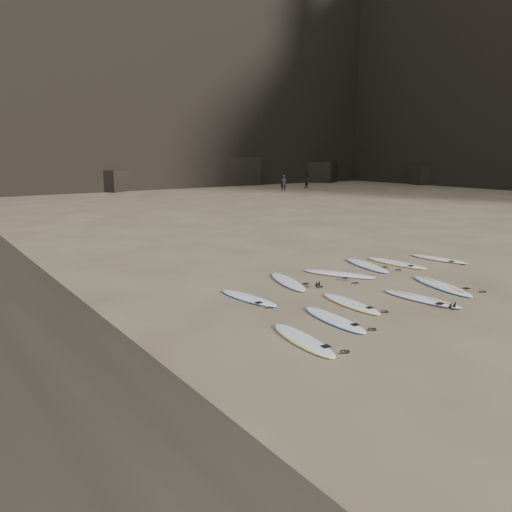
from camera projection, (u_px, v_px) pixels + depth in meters
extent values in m
plane|color=#897559|center=(377.00, 303.00, 14.61)|extent=(240.00, 240.00, 0.00)
cube|color=black|center=(77.00, 27.00, 63.99)|extent=(170.00, 32.00, 40.00)
cube|color=black|center=(111.00, 181.00, 54.79)|extent=(4.23, 4.46, 2.33)
cube|color=black|center=(235.00, 171.00, 65.09)|extent=(5.95, 5.19, 3.59)
cube|color=black|center=(319.00, 172.00, 70.95)|extent=(5.31, 5.56, 2.88)
cube|color=black|center=(426.00, 175.00, 65.96)|extent=(4.39, 4.01, 2.41)
ellipsoid|color=white|center=(303.00, 340.00, 11.64)|extent=(0.90, 2.49, 0.09)
ellipsoid|color=white|center=(334.00, 319.00, 13.05)|extent=(0.83, 2.47, 0.09)
ellipsoid|color=white|center=(351.00, 303.00, 14.41)|extent=(0.77, 2.42, 0.09)
ellipsoid|color=white|center=(421.00, 298.00, 14.88)|extent=(0.88, 2.55, 0.09)
ellipsoid|color=white|center=(441.00, 286.00, 16.28)|extent=(1.40, 2.82, 0.10)
ellipsoid|color=white|center=(248.00, 298.00, 14.96)|extent=(0.89, 2.41, 0.08)
ellipsoid|color=white|center=(288.00, 281.00, 16.82)|extent=(1.31, 2.65, 0.09)
ellipsoid|color=white|center=(339.00, 274.00, 17.86)|extent=(1.81, 2.65, 0.10)
ellipsoid|color=white|center=(367.00, 265.00, 19.22)|extent=(1.30, 2.79, 0.10)
ellipsoid|color=white|center=(396.00, 263.00, 19.59)|extent=(0.86, 2.75, 0.10)
ellipsoid|color=white|center=(439.00, 259.00, 20.35)|extent=(0.91, 2.48, 0.09)
imported|color=black|center=(283.00, 183.00, 54.54)|extent=(0.77, 0.78, 1.82)
imported|color=black|center=(306.00, 181.00, 59.83)|extent=(0.75, 0.91, 1.71)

